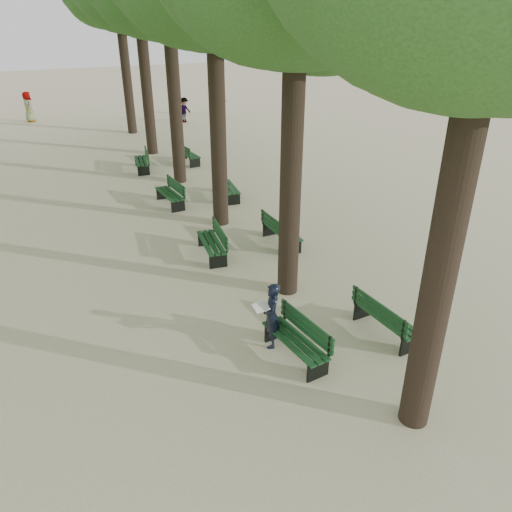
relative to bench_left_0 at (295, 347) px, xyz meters
name	(u,v)px	position (x,y,z in m)	size (l,w,h in m)	color
ground	(289,374)	(-0.37, -0.44, -0.27)	(120.00, 120.00, 0.00)	beige
bench_left_0	(295,347)	(0.00, 0.00, 0.00)	(0.80, 1.86, 0.92)	black
bench_left_1	(212,248)	(0.00, 5.28, 0.00)	(0.77, 1.85, 0.92)	black
bench_left_2	(170,198)	(0.00, 9.97, 0.00)	(0.75, 1.85, 0.92)	black
bench_left_3	(142,165)	(0.00, 14.79, 0.00)	(0.80, 1.86, 0.92)	black
bench_right_0	(385,324)	(2.27, -0.08, 0.00)	(0.71, 1.84, 0.92)	black
bench_right_1	(282,236)	(2.27, 5.17, 0.00)	(0.61, 1.81, 0.92)	black
bench_right_2	(228,191)	(2.27, 9.80, 0.00)	(0.77, 1.85, 0.92)	black
bench_right_3	(188,158)	(2.27, 15.07, 0.00)	(0.76, 1.85, 0.92)	black
man_with_map	(272,316)	(-0.26, 0.61, 0.49)	(0.69, 0.68, 1.52)	black
pedestrian_d	(28,107)	(-4.25, 28.41, 0.66)	(0.91, 0.37, 1.87)	#262628
pedestrian_b	(184,110)	(4.82, 24.14, 0.50)	(1.00, 0.31, 1.54)	#262628
pedestrian_c	(218,102)	(7.53, 25.25, 0.67)	(1.11, 0.38, 1.89)	#262628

